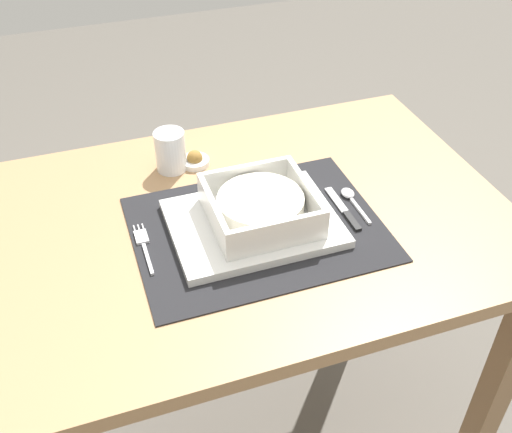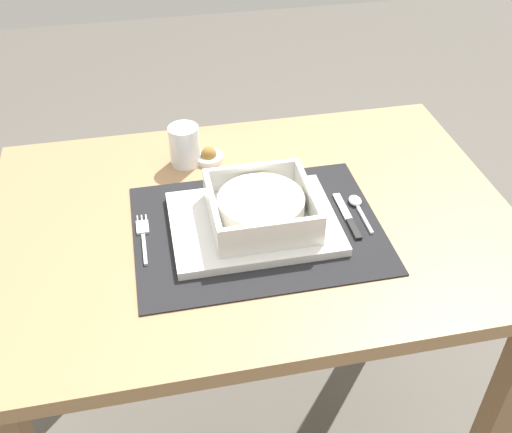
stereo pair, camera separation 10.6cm
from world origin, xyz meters
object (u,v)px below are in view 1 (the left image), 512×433
object	(u,v)px
dining_table	(251,261)
porridge_bowl	(261,207)
drinking_glass	(171,153)
spoon	(350,197)
butter_knife	(345,211)
condiment_saucer	(195,160)
fork	(144,244)

from	to	relation	value
dining_table	porridge_bowl	bearing A→B (deg)	-77.99
porridge_bowl	drinking_glass	bearing A→B (deg)	115.18
spoon	butter_knife	world-z (taller)	spoon
drinking_glass	porridge_bowl	bearing A→B (deg)	-64.82
drinking_glass	condiment_saucer	world-z (taller)	drinking_glass
butter_knife	drinking_glass	bearing A→B (deg)	137.21
condiment_saucer	butter_knife	bearing A→B (deg)	-48.40
dining_table	spoon	xyz separation A→B (m)	(0.20, -0.02, 0.12)
fork	dining_table	bearing A→B (deg)	5.76
condiment_saucer	fork	bearing A→B (deg)	-124.16
dining_table	fork	world-z (taller)	fork
dining_table	spoon	distance (m)	0.23
spoon	butter_knife	xyz separation A→B (m)	(-0.03, -0.03, -0.00)
spoon	drinking_glass	distance (m)	0.37
drinking_glass	spoon	bearing A→B (deg)	-35.81
dining_table	condiment_saucer	bearing A→B (deg)	105.20
spoon	condiment_saucer	world-z (taller)	condiment_saucer
fork	spoon	bearing A→B (deg)	0.52
porridge_bowl	fork	bearing A→B (deg)	176.13
spoon	dining_table	bearing A→B (deg)	173.26
fork	porridge_bowl	bearing A→B (deg)	-3.97
butter_knife	condiment_saucer	xyz separation A→B (m)	(-0.22, 0.25, 0.00)
dining_table	condiment_saucer	xyz separation A→B (m)	(-0.05, 0.20, 0.12)
butter_knife	dining_table	bearing A→B (deg)	162.99
dining_table	porridge_bowl	size ratio (longest dim) A/B	5.31
fork	condiment_saucer	size ratio (longest dim) A/B	2.25
porridge_bowl	fork	size ratio (longest dim) A/B	1.35
dining_table	fork	distance (m)	0.24
butter_knife	drinking_glass	size ratio (longest dim) A/B	1.58
porridge_bowl	drinking_glass	world-z (taller)	drinking_glass
spoon	fork	bearing A→B (deg)	178.70
fork	spoon	distance (m)	0.40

